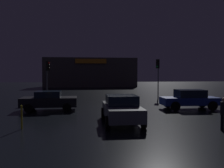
{
  "coord_description": "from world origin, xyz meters",
  "views": [
    {
      "loc": [
        -3.14,
        -19.69,
        2.75
      ],
      "look_at": [
        0.11,
        5.45,
        1.66
      ],
      "focal_mm": 39.7,
      "sensor_mm": 36.0,
      "label": 1
    }
  ],
  "objects_px": {
    "store_building": "(90,72)",
    "traffic_signal_main": "(48,72)",
    "car_near": "(49,100)",
    "pedestrian": "(224,112)",
    "car_far": "(121,109)",
    "car_crossing": "(190,99)",
    "traffic_signal_cross_left": "(158,69)"
  },
  "relations": [
    {
      "from": "store_building",
      "to": "pedestrian",
      "type": "height_order",
      "value": "store_building"
    },
    {
      "from": "car_near",
      "to": "pedestrian",
      "type": "xyz_separation_m",
      "value": [
        9.12,
        -7.82,
        0.19
      ]
    },
    {
      "from": "car_far",
      "to": "pedestrian",
      "type": "xyz_separation_m",
      "value": [
        4.55,
        -2.48,
        0.14
      ]
    },
    {
      "from": "store_building",
      "to": "car_crossing",
      "type": "relative_size",
      "value": 4.28
    },
    {
      "from": "traffic_signal_main",
      "to": "store_building",
      "type": "bearing_deg",
      "value": 78.75
    },
    {
      "from": "car_far",
      "to": "store_building",
      "type": "bearing_deg",
      "value": 90.2
    },
    {
      "from": "car_near",
      "to": "car_crossing",
      "type": "bearing_deg",
      "value": -4.08
    },
    {
      "from": "pedestrian",
      "to": "car_crossing",
      "type": "bearing_deg",
      "value": 77.68
    },
    {
      "from": "store_building",
      "to": "car_near",
      "type": "xyz_separation_m",
      "value": [
        -4.43,
        -33.17,
        -2.21
      ]
    },
    {
      "from": "store_building",
      "to": "car_crossing",
      "type": "height_order",
      "value": "store_building"
    },
    {
      "from": "store_building",
      "to": "car_near",
      "type": "bearing_deg",
      "value": -97.61
    },
    {
      "from": "store_building",
      "to": "traffic_signal_main",
      "type": "distance_m",
      "value": 27.29
    },
    {
      "from": "traffic_signal_cross_left",
      "to": "car_near",
      "type": "relative_size",
      "value": 1.06
    },
    {
      "from": "car_crossing",
      "to": "pedestrian",
      "type": "xyz_separation_m",
      "value": [
        -1.54,
        -7.06,
        0.14
      ]
    },
    {
      "from": "traffic_signal_cross_left",
      "to": "pedestrian",
      "type": "height_order",
      "value": "traffic_signal_cross_left"
    },
    {
      "from": "car_crossing",
      "to": "car_far",
      "type": "bearing_deg",
      "value": -143.08
    },
    {
      "from": "car_far",
      "to": "pedestrian",
      "type": "bearing_deg",
      "value": -28.65
    },
    {
      "from": "store_building",
      "to": "car_crossing",
      "type": "distance_m",
      "value": 34.57
    },
    {
      "from": "store_building",
      "to": "car_far",
      "type": "distance_m",
      "value": 38.57
    },
    {
      "from": "car_far",
      "to": "traffic_signal_cross_left",
      "type": "bearing_deg",
      "value": 64.1
    },
    {
      "from": "traffic_signal_main",
      "to": "car_near",
      "type": "distance_m",
      "value": 6.84
    },
    {
      "from": "store_building",
      "to": "traffic_signal_main",
      "type": "bearing_deg",
      "value": -101.25
    },
    {
      "from": "traffic_signal_main",
      "to": "car_crossing",
      "type": "relative_size",
      "value": 0.91
    },
    {
      "from": "car_near",
      "to": "car_crossing",
      "type": "xyz_separation_m",
      "value": [
        10.66,
        -0.76,
        0.05
      ]
    },
    {
      "from": "traffic_signal_main",
      "to": "pedestrian",
      "type": "distance_m",
      "value": 17.51
    },
    {
      "from": "store_building",
      "to": "pedestrian",
      "type": "relative_size",
      "value": 11.7
    },
    {
      "from": "traffic_signal_main",
      "to": "traffic_signal_cross_left",
      "type": "distance_m",
      "value": 11.63
    },
    {
      "from": "car_far",
      "to": "car_crossing",
      "type": "bearing_deg",
      "value": 36.92
    },
    {
      "from": "traffic_signal_main",
      "to": "car_near",
      "type": "height_order",
      "value": "traffic_signal_main"
    },
    {
      "from": "pedestrian",
      "to": "car_near",
      "type": "bearing_deg",
      "value": 139.37
    },
    {
      "from": "pedestrian",
      "to": "traffic_signal_main",
      "type": "bearing_deg",
      "value": 125.12
    },
    {
      "from": "car_far",
      "to": "pedestrian",
      "type": "distance_m",
      "value": 5.18
    }
  ]
}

